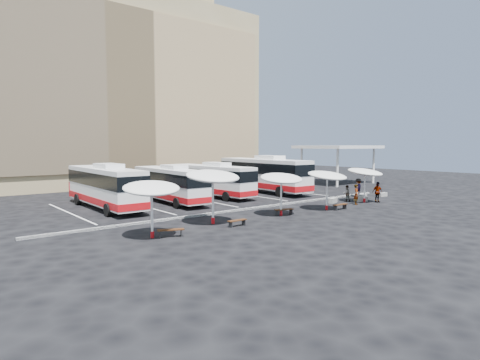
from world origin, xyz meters
TOP-DOWN VIEW (x-y plane):
  - ground at (0.00, 0.00)m, footprint 120.00×120.00m
  - sandstone_building at (0.00, 31.87)m, footprint 42.00×18.25m
  - service_canopy at (24.00, 10.00)m, footprint 10.00×8.00m
  - curb_divider at (0.00, 0.50)m, footprint 34.00×0.25m
  - bay_lines at (0.00, 8.00)m, footprint 24.15×12.00m
  - bus_0 at (-8.98, 8.51)m, footprint 2.90×11.92m
  - bus_1 at (-3.10, 8.22)m, footprint 2.95×11.11m
  - bus_2 at (2.26, 9.26)m, footprint 3.21×11.31m
  - bus_3 at (9.11, 8.86)m, footprint 3.45×13.10m
  - sunshade_0 at (-10.86, -3.69)m, footprint 3.93×3.96m
  - sunshade_1 at (-5.80, -2.50)m, footprint 3.91×3.95m
  - sunshade_2 at (-0.02, -3.13)m, footprint 4.01×4.04m
  - sunshade_3 at (4.73, -3.60)m, footprint 3.14×3.18m
  - sunshade_4 at (10.89, -3.02)m, footprint 3.53×3.56m
  - wood_bench_0 at (-9.94, -4.18)m, footprint 1.55×0.95m
  - wood_bench_1 at (-5.07, -4.19)m, footprint 1.39×0.40m
  - wood_bench_2 at (0.28, -3.15)m, footprint 1.56×0.77m
  - wood_bench_3 at (5.64, -4.25)m, footprint 1.51×0.43m
  - conc_bench_0 at (8.34, -1.44)m, footprint 1.26×0.73m
  - conc_bench_1 at (11.04, -2.55)m, footprint 1.28×0.84m
  - conc_bench_2 at (12.89, -1.49)m, footprint 1.28×0.65m
  - conc_bench_3 at (15.96, -1.82)m, footprint 1.08×0.42m
  - passenger_0 at (9.11, -3.38)m, footprint 0.78×0.68m
  - passenger_1 at (10.00, -1.72)m, footprint 0.89×0.79m
  - passenger_2 at (11.74, -3.83)m, footprint 1.20×0.75m
  - passenger_3 at (13.57, -0.49)m, footprint 1.41×1.14m

SIDE VIEW (x-z plane):
  - ground at x=0.00m, z-range 0.00..0.00m
  - bay_lines at x=0.00m, z-range 0.00..0.01m
  - curb_divider at x=0.00m, z-range 0.00..0.15m
  - conc_bench_3 at x=15.96m, z-range 0.00..0.40m
  - conc_bench_0 at x=8.34m, z-range 0.00..0.45m
  - conc_bench_2 at x=12.89m, z-range 0.00..0.46m
  - conc_bench_1 at x=11.04m, z-range 0.00..0.46m
  - wood_bench_1 at x=-5.07m, z-range 0.11..0.54m
  - wood_bench_3 at x=5.64m, z-range 0.12..0.58m
  - wood_bench_2 at x=0.28m, z-range 0.12..0.59m
  - wood_bench_0 at x=-9.94m, z-range 0.12..0.59m
  - passenger_1 at x=10.00m, z-range 0.00..1.53m
  - passenger_0 at x=9.11m, z-range 0.00..1.80m
  - passenger_3 at x=13.57m, z-range 0.00..1.90m
  - passenger_2 at x=11.74m, z-range 0.00..1.90m
  - bus_1 at x=-3.10m, z-range 0.04..3.53m
  - bus_2 at x=2.26m, z-range 0.04..3.58m
  - bus_0 at x=-8.98m, z-range 0.04..3.81m
  - bus_3 at x=9.11m, z-range 0.04..4.17m
  - sunshade_4 at x=10.89m, z-range 1.14..4.41m
  - sunshade_2 at x=-0.02m, z-range 1.15..4.43m
  - sunshade_3 at x=4.73m, z-range 1.15..4.43m
  - sunshade_0 at x=-10.86m, z-range 1.17..4.50m
  - sunshade_1 at x=-5.80m, z-range 1.31..5.06m
  - service_canopy at x=24.00m, z-range 2.27..7.47m
  - sandstone_building at x=0.00m, z-range -2.17..27.43m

